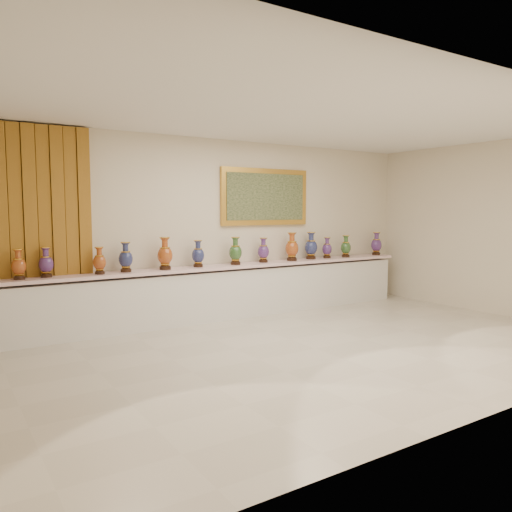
{
  "coord_description": "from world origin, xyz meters",
  "views": [
    {
      "loc": [
        -4.13,
        -4.97,
        1.82
      ],
      "look_at": [
        0.16,
        1.7,
        1.08
      ],
      "focal_mm": 35.0,
      "sensor_mm": 36.0,
      "label": 1
    }
  ],
  "objects_px": {
    "counter": "(230,292)",
    "vase_0": "(19,266)",
    "vase_1": "(46,264)",
    "vase_2": "(99,262)"
  },
  "relations": [
    {
      "from": "counter",
      "to": "vase_0",
      "type": "xyz_separation_m",
      "value": [
        -3.23,
        -0.05,
        0.65
      ]
    },
    {
      "from": "counter",
      "to": "vase_1",
      "type": "relative_size",
      "value": 17.56
    },
    {
      "from": "vase_0",
      "to": "vase_1",
      "type": "height_order",
      "value": "vase_1"
    },
    {
      "from": "vase_1",
      "to": "vase_2",
      "type": "relative_size",
      "value": 1.06
    },
    {
      "from": "counter",
      "to": "vase_1",
      "type": "bearing_deg",
      "value": 179.97
    },
    {
      "from": "vase_1",
      "to": "vase_2",
      "type": "bearing_deg",
      "value": -4.86
    },
    {
      "from": "vase_2",
      "to": "vase_0",
      "type": "bearing_deg",
      "value": 179.55
    },
    {
      "from": "vase_0",
      "to": "vase_2",
      "type": "bearing_deg",
      "value": -0.45
    },
    {
      "from": "vase_1",
      "to": "counter",
      "type": "bearing_deg",
      "value": -0.03
    },
    {
      "from": "vase_2",
      "to": "counter",
      "type": "bearing_deg",
      "value": 1.53
    }
  ]
}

